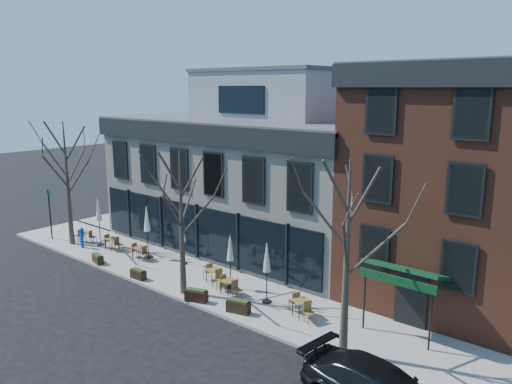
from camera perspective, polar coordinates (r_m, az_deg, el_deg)
The scene contains 25 objects.
ground at distance 29.99m, azimuth -6.55°, elevation -7.89°, with size 120.00×120.00×0.00m, color black.
sidewalk_front at distance 26.38m, azimuth -5.03°, elevation -10.51°, with size 33.50×4.70×0.15m, color gray.
sidewalk_side at distance 41.90m, azimuth -11.26°, elevation -2.22°, with size 4.50×12.00×0.15m, color gray.
corner_building at distance 32.33m, azimuth -0.14°, elevation 2.29°, with size 18.39×10.39×11.10m.
red_brick_building at distance 25.86m, azimuth 22.23°, elevation 1.04°, with size 8.20×11.78×11.18m.
tree_corner at distance 33.75m, azimuth -20.74°, elevation 1.11°, with size 3.93×3.98×7.92m.
tree_mid at distance 24.22m, azimuth -8.51°, elevation -3.36°, with size 3.50×3.55×7.04m.
tree_right at distance 18.67m, azimuth 10.35°, elevation -7.33°, with size 3.72×3.77×7.48m.
sign_pole at distance 35.79m, azimuth -22.50°, elevation -2.01°, with size 0.50×0.10×3.40m.
call_box at distance 33.46m, azimuth -19.29°, elevation -4.85°, with size 0.27×0.27×1.34m.
cafe_set_0 at distance 34.60m, azimuth -18.94°, elevation -4.78°, with size 1.59×0.96×0.83m.
cafe_set_1 at distance 32.51m, azimuth -16.15°, elevation -5.57°, with size 1.75×0.74×0.91m.
cafe_set_2 at distance 30.41m, azimuth -13.19°, elevation -6.65°, with size 1.69×0.70×0.89m.
cafe_set_3 at distance 26.17m, azimuth -4.83°, elevation -9.39°, with size 1.82×0.89×0.93m.
cafe_set_4 at distance 24.77m, azimuth -3.12°, elevation -10.65°, with size 1.76×0.79×0.91m.
cafe_set_5 at distance 22.63m, azimuth 5.23°, elevation -12.90°, with size 1.81×1.16×0.94m.
umbrella_0 at distance 33.26m, azimuth -17.55°, elevation -2.19°, with size 0.50×0.50×3.11m.
umbrella_1 at distance 30.08m, azimuth -12.36°, elevation -3.36°, with size 0.50×0.50×3.10m.
umbrella_2 at distance 28.71m, azimuth -8.36°, elevation -4.74°, with size 0.41×0.41×2.56m.
umbrella_3 at distance 25.06m, azimuth -2.97°, elevation -6.73°, with size 0.44×0.44×2.78m.
umbrella_4 at distance 23.38m, azimuth 1.25°, elevation -7.88°, with size 0.46×0.46×2.90m.
planter_0 at distance 30.45m, azimuth -17.63°, elevation -7.27°, with size 1.00×0.57×0.53m.
planter_1 at distance 27.49m, azimuth -13.32°, elevation -9.10°, with size 0.95×0.41×0.53m.
planter_2 at distance 24.28m, azimuth -6.84°, elevation -11.64°, with size 1.16×0.76×0.60m.
planter_3 at distance 23.02m, azimuth -2.03°, elevation -12.91°, with size 1.15×0.69×0.60m.
Camera 1 is at (20.58, -19.34, 10.09)m, focal length 35.00 mm.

